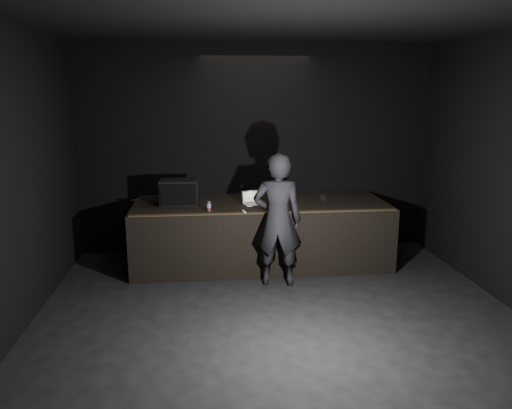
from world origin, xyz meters
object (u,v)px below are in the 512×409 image
at_px(beer_can, 209,206).
at_px(stage_monitor, 179,192).
at_px(stage_riser, 260,233).
at_px(person, 277,220).
at_px(laptop, 253,201).

bearing_deg(beer_can, stage_monitor, 132.77).
relative_size(stage_monitor, beer_can, 3.95).
distance_m(stage_riser, beer_can, 1.12).
bearing_deg(person, stage_monitor, -24.83).
xyz_separation_m(stage_riser, laptop, (-0.14, -0.10, 0.55)).
bearing_deg(stage_monitor, beer_can, -45.79).
height_order(laptop, person, person).
xyz_separation_m(stage_riser, person, (0.13, -0.95, 0.45)).
distance_m(stage_riser, stage_monitor, 1.45).
bearing_deg(stage_riser, stage_monitor, -179.88).
distance_m(stage_monitor, person, 1.72).
height_order(beer_can, person, person).
bearing_deg(stage_riser, beer_can, -149.08).
bearing_deg(stage_monitor, laptop, -3.26).
xyz_separation_m(laptop, person, (0.27, -0.85, -0.10)).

